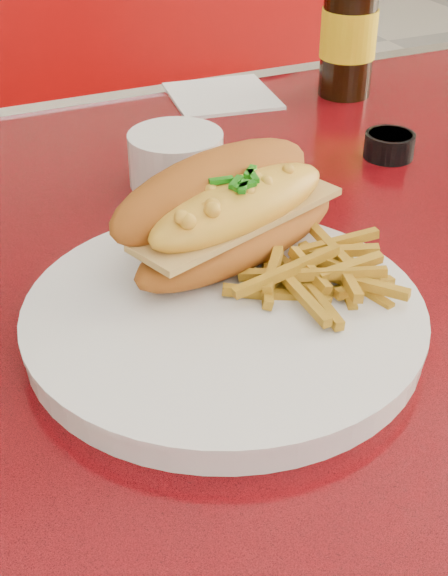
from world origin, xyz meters
name	(u,v)px	position (x,y,z in m)	size (l,w,h in m)	color
diner_table	(294,356)	(0.00, 0.00, 0.61)	(1.23, 0.83, 0.77)	#BB0C13
booth_bench_far	(98,256)	(0.00, 0.81, 0.29)	(1.20, 0.51, 0.90)	#9B0A0A
dinner_plate	(224,318)	(-0.14, -0.13, 0.78)	(0.40, 0.40, 0.02)	silver
mac_hoagie	(230,211)	(-0.10, -0.06, 0.83)	(0.24, 0.17, 0.09)	#AC5B1B
fries_pile	(309,269)	(-0.06, -0.12, 0.81)	(0.10, 0.09, 0.03)	gold
fork	(281,259)	(-0.07, -0.08, 0.79)	(0.05, 0.14, 0.00)	#BBBBBF
gravy_ramekin	(176,157)	(-0.08, 0.13, 0.80)	(0.13, 0.13, 0.05)	silver
sauce_cup_right	(389,144)	(0.16, 0.09, 0.79)	(0.06, 0.06, 0.03)	black
beer_bottle	(350,12)	(0.22, 0.29, 0.88)	(0.09, 0.09, 0.28)	black
paper_napkin	(222,96)	(0.07, 0.34, 0.77)	(0.13, 0.13, 0.00)	white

